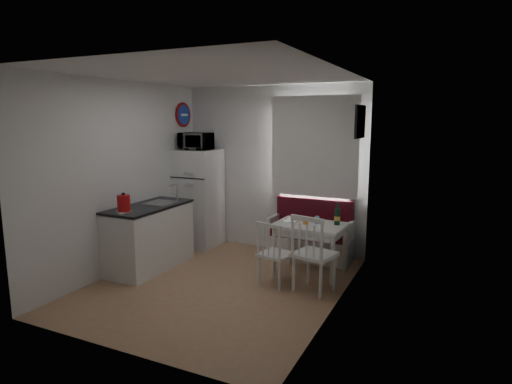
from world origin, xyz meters
TOP-DOWN VIEW (x-y plane):
  - floor at (0.00, 0.00)m, footprint 3.00×3.50m
  - ceiling at (0.00, 0.00)m, footprint 3.00×3.50m
  - wall_back at (0.00, 1.75)m, footprint 3.00×0.02m
  - wall_front at (0.00, -1.75)m, footprint 3.00×0.02m
  - wall_left at (-1.50, 0.00)m, footprint 0.02×3.50m
  - wall_right at (1.50, 0.00)m, footprint 0.02×3.50m
  - window at (0.70, 1.72)m, footprint 1.22×0.06m
  - curtain at (0.70, 1.65)m, footprint 1.35×0.02m
  - kitchen_counter at (-1.20, 0.16)m, footprint 0.62×1.32m
  - wall_sign at (-1.47, 1.45)m, footprint 0.03×0.40m
  - picture_frame at (1.48, 1.10)m, footprint 0.04×0.52m
  - bench at (0.72, 1.51)m, footprint 1.25×0.48m
  - dining_table at (0.91, 0.90)m, footprint 0.95×0.68m
  - chair_left at (0.66, 0.24)m, footprint 0.47×0.46m
  - chair_right at (1.16, 0.23)m, footprint 0.54×0.52m
  - fridge at (-1.18, 1.40)m, footprint 0.64×0.64m
  - microwave at (-1.18, 1.35)m, footprint 0.50×0.34m
  - kettle at (-1.15, -0.38)m, footprint 0.19×0.19m
  - wine_bottle at (1.25, 1.00)m, footprint 0.08×0.08m
  - drinking_glass_orange at (0.86, 0.85)m, footprint 0.06×0.06m
  - drinking_glass_blue at (0.99, 0.95)m, footprint 0.06×0.06m
  - plate at (0.61, 0.92)m, footprint 0.24×0.24m

SIDE VIEW (x-z plane):
  - floor at x=0.00m, z-range -0.01..0.01m
  - bench at x=0.72m, z-range -0.15..0.74m
  - kitchen_counter at x=-1.20m, z-range -0.12..1.04m
  - chair_left at x=0.66m, z-range 0.29..0.74m
  - chair_right at x=1.16m, z-range 0.34..0.86m
  - dining_table at x=0.91m, z-range 0.27..0.96m
  - plate at x=0.61m, z-range 0.69..0.71m
  - drinking_glass_blue at x=0.99m, z-range 0.69..0.79m
  - drinking_glass_orange at x=0.86m, z-range 0.69..0.80m
  - fridge at x=-1.18m, z-range 0.00..1.59m
  - wine_bottle at x=1.25m, z-range 0.69..1.00m
  - kettle at x=-1.15m, z-range 0.90..1.16m
  - wall_back at x=0.00m, z-range 0.00..2.60m
  - wall_front at x=0.00m, z-range 0.00..2.60m
  - wall_left at x=-1.50m, z-range 0.00..2.60m
  - wall_right at x=1.50m, z-range 0.00..2.60m
  - window at x=0.70m, z-range 0.89..2.36m
  - curtain at x=0.70m, z-range 0.93..2.42m
  - microwave at x=-1.18m, z-range 1.59..1.87m
  - picture_frame at x=1.48m, z-range 1.84..2.26m
  - wall_sign at x=-1.47m, z-range 1.95..2.35m
  - ceiling at x=0.00m, z-range 2.59..2.61m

